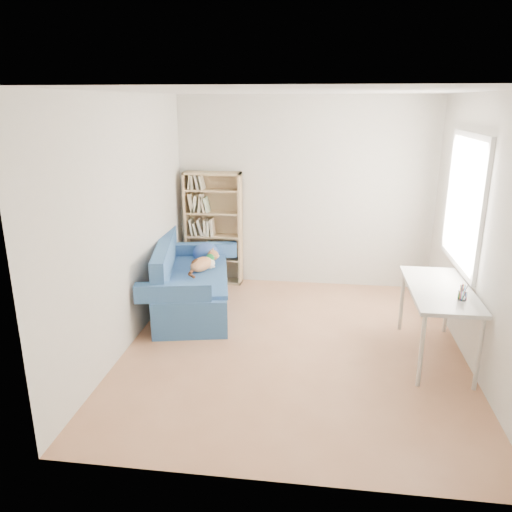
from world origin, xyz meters
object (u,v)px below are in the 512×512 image
(bookshelf, at_px, (214,233))
(desk, at_px, (439,294))
(pen_cup, at_px, (463,294))
(sofa, at_px, (190,283))

(bookshelf, height_order, desk, bookshelf)
(desk, height_order, pen_cup, pen_cup)
(sofa, xyz_separation_m, desk, (2.78, -0.89, 0.35))
(pen_cup, bearing_deg, bookshelf, 142.39)
(sofa, xyz_separation_m, pen_cup, (2.92, -1.19, 0.48))
(sofa, distance_m, bookshelf, 1.07)
(desk, relative_size, pen_cup, 8.21)
(sofa, height_order, desk, sofa)
(sofa, distance_m, desk, 2.94)
(sofa, bearing_deg, desk, -29.50)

